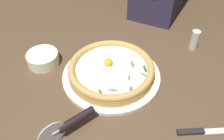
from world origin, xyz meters
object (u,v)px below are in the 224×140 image
Objects in this scene: table_knife at (205,131)px; pepper_shaker at (194,40)px; side_bowl at (43,59)px; pizza_cutter at (70,123)px; pizza at (112,70)px.

table_knife is 2.67× the size of pepper_shaker.
table_knife is at bearing 104.93° from pepper_shaker.
pizza_cutter is at bearing 138.51° from side_bowl.
pizza reaches higher than table_knife.
pizza_cutter is at bearing 64.50° from pepper_shaker.
pepper_shaker is (-0.48, -0.30, 0.02)m from side_bowl.
side_bowl is at bearing -41.49° from pizza_cutter.
pepper_shaker is (-0.23, -0.27, 0.01)m from pizza.
pepper_shaker reaches higher than table_knife.
side_bowl is 1.42× the size of pepper_shaker.
side_bowl is at bearing 32.09° from pepper_shaker.
pizza_cutter is (-0.24, 0.21, 0.02)m from side_bowl.
side_bowl is 0.32m from pizza_cutter.
side_bowl reaches higher than table_knife.
table_knife is at bearing 163.18° from pizza.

